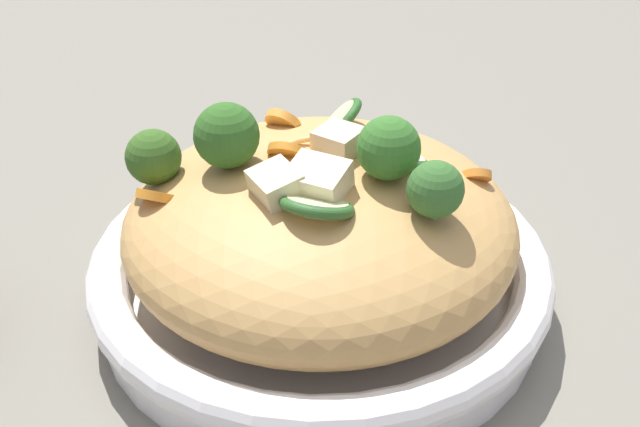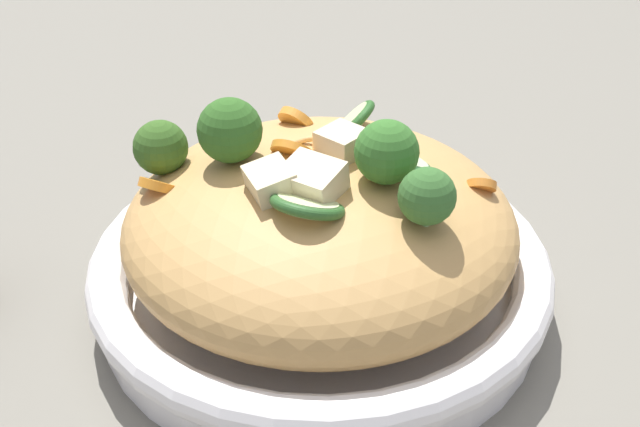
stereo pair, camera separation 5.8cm
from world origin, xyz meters
name	(u,v)px [view 1 (the left image)]	position (x,y,z in m)	size (l,w,h in m)	color
ground_plane	(320,302)	(0.00, 0.00, 0.00)	(3.00, 3.00, 0.00)	slate
serving_bowl	(320,274)	(0.00, 0.00, 0.03)	(0.32, 0.32, 0.05)	white
noodle_heap	(320,225)	(0.00, 0.00, 0.07)	(0.27, 0.27, 0.10)	tan
broccoli_florets	(289,155)	(0.01, -0.02, 0.12)	(0.11, 0.24, 0.07)	#A5BF7B
carrot_coins	(277,158)	(-0.02, -0.03, 0.11)	(0.12, 0.24, 0.04)	orange
zucchini_slices	(349,163)	(-0.01, 0.02, 0.11)	(0.18, 0.11, 0.04)	beige
chicken_chunks	(314,173)	(0.02, 0.00, 0.12)	(0.09, 0.08, 0.03)	beige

